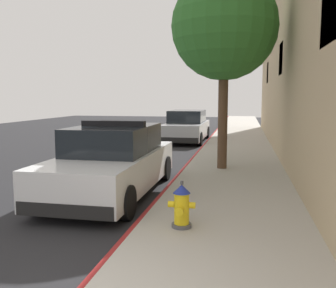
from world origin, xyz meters
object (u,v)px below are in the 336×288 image
police_cruiser (113,162)px  parked_car_silver_ahead (187,127)px  fire_hydrant (182,206)px  street_tree (224,27)px

police_cruiser → parked_car_silver_ahead: 10.66m
fire_hydrant → street_tree: (0.34, 5.28, 3.69)m
street_tree → fire_hydrant: bearing=-93.6°
parked_car_silver_ahead → street_tree: (2.22, -7.68, 3.44)m
fire_hydrant → street_tree: size_ratio=0.14×
street_tree → police_cruiser: bearing=-127.7°
police_cruiser → parked_car_silver_ahead: size_ratio=1.00×
police_cruiser → fire_hydrant: police_cruiser is taller
parked_car_silver_ahead → fire_hydrant: 13.10m
police_cruiser → street_tree: 5.10m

